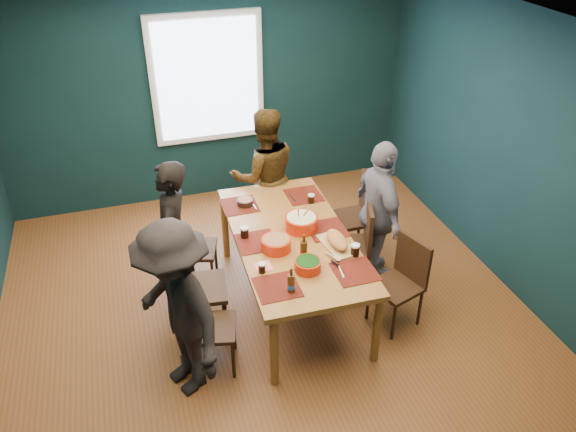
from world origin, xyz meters
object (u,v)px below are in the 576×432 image
at_px(bowl_dumpling, 301,222).
at_px(bowl_herbs, 308,265).
at_px(chair_right_mid, 357,239).
at_px(person_back, 265,176).
at_px(dining_table, 292,242).
at_px(bowl_salad, 276,244).
at_px(chair_left_far, 187,243).
at_px(chair_left_mid, 188,281).
at_px(chair_left_near, 202,321).
at_px(person_near_left, 177,311).
at_px(person_right, 379,213).
at_px(person_far_left, 173,237).
at_px(cutting_board, 337,241).
at_px(chair_right_near, 404,276).
at_px(chair_right_far, 360,210).

relative_size(bowl_dumpling, bowl_herbs, 1.36).
relative_size(chair_right_mid, person_back, 0.59).
distance_m(dining_table, bowl_salad, 0.29).
distance_m(dining_table, chair_left_far, 1.11).
bearing_deg(bowl_herbs, chair_left_mid, 157.87).
bearing_deg(chair_left_near, person_near_left, -127.65).
xyz_separation_m(dining_table, person_right, (0.97, 0.17, 0.05)).
bearing_deg(person_far_left, person_back, 143.02).
bearing_deg(chair_left_mid, dining_table, 14.95).
relative_size(person_back, bowl_dumpling, 5.04).
distance_m(person_back, person_right, 1.38).
bearing_deg(chair_left_near, cutting_board, 26.59).
distance_m(chair_left_mid, chair_right_near, 1.96).
bearing_deg(chair_left_far, chair_right_mid, -0.68).
distance_m(chair_left_mid, person_far_left, 0.52).
xyz_separation_m(chair_right_near, person_right, (0.06, 0.71, 0.25)).
xyz_separation_m(person_back, bowl_salad, (-0.27, -1.37, 0.06)).
xyz_separation_m(chair_left_mid, chair_right_far, (1.99, 0.75, -0.06)).
relative_size(chair_left_mid, person_near_left, 0.65).
relative_size(chair_left_mid, person_right, 0.67).
bearing_deg(cutting_board, person_far_left, 147.34).
distance_m(person_near_left, bowl_herbs, 1.15).
bearing_deg(person_near_left, person_right, 89.35).
xyz_separation_m(chair_left_far, chair_right_mid, (1.63, -0.50, 0.04)).
height_order(chair_right_mid, person_far_left, person_far_left).
xyz_separation_m(chair_left_far, chair_left_mid, (-0.10, -0.73, 0.10)).
height_order(person_far_left, person_back, person_back).
relative_size(chair_left_near, chair_right_near, 0.99).
bearing_deg(dining_table, bowl_salad, -140.26).
height_order(dining_table, person_far_left, person_far_left).
xyz_separation_m(chair_right_near, cutting_board, (-0.57, 0.26, 0.33)).
relative_size(dining_table, person_back, 1.34).
distance_m(chair_right_mid, person_back, 1.31).
height_order(chair_right_mid, person_near_left, person_near_left).
bearing_deg(bowl_salad, chair_left_mid, 178.16).
relative_size(person_near_left, bowl_salad, 5.85).
xyz_separation_m(person_back, person_near_left, (-1.23, -1.93, 0.01)).
bearing_deg(chair_left_near, bowl_salad, 42.05).
xyz_separation_m(person_far_left, bowl_herbs, (1.03, -0.89, 0.08)).
bearing_deg(dining_table, chair_right_far, 33.76).
relative_size(person_back, person_near_left, 0.99).
xyz_separation_m(dining_table, bowl_herbs, (-0.03, -0.53, 0.13)).
bearing_deg(person_right, chair_left_near, 111.54).
relative_size(person_far_left, cutting_board, 2.85).
relative_size(bowl_dumpling, cutting_board, 0.58).
height_order(chair_left_mid, chair_right_far, chair_left_mid).
relative_size(chair_right_far, chair_right_near, 1.05).
xyz_separation_m(person_right, person_near_left, (-2.13, -0.89, 0.03)).
height_order(chair_left_near, chair_right_near, chair_right_near).
distance_m(chair_right_mid, bowl_salad, 1.01).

